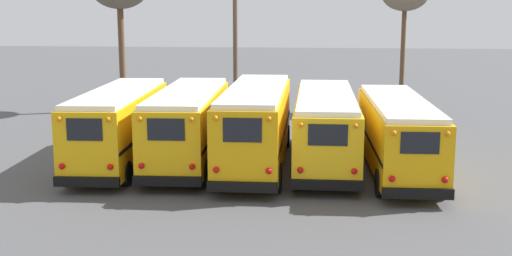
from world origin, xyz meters
TOP-DOWN VIEW (x-y plane):
  - ground_plane at (0.00, 0.00)m, footprint 160.00×160.00m
  - school_bus_0 at (-5.79, 0.26)m, footprint 2.81×9.53m
  - school_bus_1 at (-2.89, 0.63)m, footprint 2.83×9.72m
  - school_bus_2 at (0.00, 0.50)m, footprint 2.60×10.41m
  - school_bus_3 at (2.89, 1.13)m, footprint 2.66×10.43m
  - school_bus_4 at (5.79, 0.14)m, footprint 2.65×10.05m
  - utility_pole at (-2.36, 12.13)m, footprint 1.80×0.27m

SIDE VIEW (x-z plane):
  - ground_plane at x=0.00m, z-range 0.00..0.00m
  - school_bus_4 at x=5.79m, z-range 0.14..3.13m
  - school_bus_3 at x=2.89m, z-range 0.14..3.20m
  - school_bus_0 at x=-5.79m, z-range 0.13..3.33m
  - school_bus_1 at x=-2.89m, z-range 0.14..3.34m
  - school_bus_2 at x=0.00m, z-range 0.15..3.51m
  - utility_pole at x=-2.36m, z-range 0.17..9.04m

